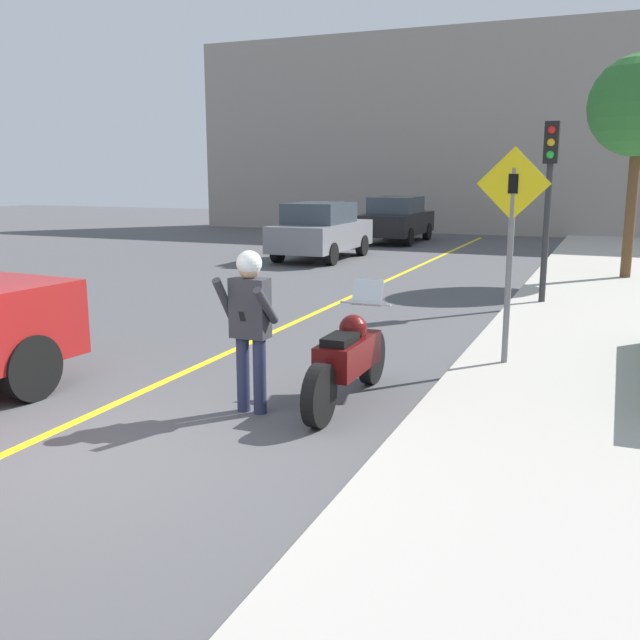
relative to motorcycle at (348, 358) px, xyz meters
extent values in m
plane|color=#4C4C4F|center=(-1.78, -2.42, -0.51)|extent=(80.00, 80.00, 0.00)
cube|color=#ADA89E|center=(3.02, 1.58, -0.46)|extent=(4.40, 44.00, 0.10)
cube|color=yellow|center=(-2.38, 3.58, -0.51)|extent=(0.12, 36.00, 0.01)
cube|color=gray|center=(-1.78, 23.58, 3.69)|extent=(28.00, 1.20, 8.40)
cylinder|color=black|center=(0.00, -0.84, -0.19)|extent=(0.14, 0.65, 0.65)
cylinder|color=black|center=(0.00, 0.82, -0.19)|extent=(0.14, 0.65, 0.65)
cube|color=#510C0C|center=(0.00, -0.01, 0.04)|extent=(0.40, 1.14, 0.36)
sphere|color=#510C0C|center=(0.00, 0.14, 0.30)|extent=(0.32, 0.32, 0.32)
cube|color=black|center=(0.00, -0.27, 0.26)|extent=(0.28, 0.48, 0.10)
cylinder|color=silver|center=(0.00, 0.56, 0.52)|extent=(0.62, 0.03, 0.03)
cube|color=silver|center=(0.00, 0.63, 0.64)|extent=(0.36, 0.12, 0.31)
cylinder|color=#282D4C|center=(-0.94, -0.71, -0.10)|extent=(0.14, 0.14, 0.83)
cylinder|color=#282D4C|center=(-0.74, -0.71, -0.10)|extent=(0.14, 0.14, 0.83)
cube|color=#333338|center=(-0.84, -0.71, 0.63)|extent=(0.40, 0.22, 0.63)
cylinder|color=#333338|center=(-1.09, -0.81, 0.72)|extent=(0.09, 0.38, 0.49)
cylinder|color=#333338|center=(-0.59, -0.83, 0.69)|extent=(0.09, 0.44, 0.44)
sphere|color=tan|center=(-0.84, -0.71, 1.05)|extent=(0.23, 0.23, 0.23)
sphere|color=white|center=(-0.84, -0.71, 1.10)|extent=(0.27, 0.27, 0.27)
cube|color=black|center=(-0.78, -0.99, 0.60)|extent=(0.06, 0.05, 0.11)
cylinder|color=black|center=(-3.34, -1.30, -0.13)|extent=(0.28, 0.78, 0.76)
cylinder|color=slate|center=(1.41, 2.06, 0.83)|extent=(0.08, 0.08, 2.49)
cube|color=yellow|center=(1.41, 2.04, 1.88)|extent=(0.91, 0.02, 0.91)
cube|color=black|center=(1.41, 2.03, 1.88)|extent=(0.12, 0.01, 0.24)
cylinder|color=#2D2D30|center=(1.40, 6.92, 1.27)|extent=(0.12, 0.12, 3.36)
cube|color=black|center=(1.40, 6.90, 2.57)|extent=(0.26, 0.22, 0.76)
sphere|color=red|center=(1.40, 6.78, 2.79)|extent=(0.14, 0.14, 0.14)
sphere|color=gold|center=(1.40, 6.78, 2.57)|extent=(0.14, 0.14, 0.14)
sphere|color=green|center=(1.40, 6.78, 2.35)|extent=(0.14, 0.14, 0.14)
cylinder|color=brown|center=(2.89, 11.11, 1.15)|extent=(0.24, 0.24, 3.13)
sphere|color=#2D6B2D|center=(2.89, 11.11, 3.52)|extent=(2.29, 2.29, 2.29)
cylinder|color=black|center=(-6.34, 13.83, -0.19)|extent=(0.22, 0.64, 0.64)
cylinder|color=black|center=(-4.69, 13.83, -0.19)|extent=(0.22, 0.64, 0.64)
cylinder|color=black|center=(-6.34, 11.22, -0.19)|extent=(0.22, 0.64, 0.64)
cylinder|color=black|center=(-4.69, 11.22, -0.19)|extent=(0.22, 0.64, 0.64)
cube|color=gray|center=(-5.51, 12.53, 0.19)|extent=(1.80, 4.20, 0.76)
cube|color=#38424C|center=(-5.51, 12.36, 0.87)|extent=(1.58, 2.18, 0.60)
cylinder|color=black|center=(-5.78, 19.80, -0.19)|extent=(0.22, 0.64, 0.64)
cylinder|color=black|center=(-4.13, 19.80, -0.19)|extent=(0.22, 0.64, 0.64)
cylinder|color=black|center=(-5.78, 17.19, -0.19)|extent=(0.22, 0.64, 0.64)
cylinder|color=black|center=(-4.13, 17.19, -0.19)|extent=(0.22, 0.64, 0.64)
cube|color=black|center=(-4.95, 18.49, 0.19)|extent=(1.80, 4.20, 0.76)
cube|color=#38424C|center=(-4.95, 18.33, 0.87)|extent=(1.58, 2.18, 0.60)
camera|label=1|loc=(2.65, -7.19, 2.01)|focal=40.00mm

